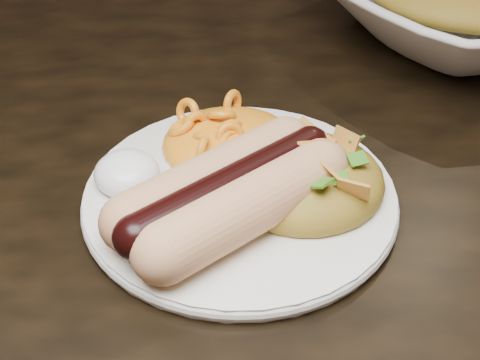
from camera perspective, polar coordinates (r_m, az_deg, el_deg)
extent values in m
cube|color=black|center=(0.63, -10.65, 5.38)|extent=(1.60, 0.90, 0.04)
cylinder|color=silver|center=(0.49, 0.00, -1.42)|extent=(0.25, 0.25, 0.01)
cylinder|color=tan|center=(0.44, -0.58, -2.39)|extent=(0.12, 0.10, 0.04)
cylinder|color=tan|center=(0.46, -1.02, 0.18)|extent=(0.12, 0.10, 0.04)
cylinder|color=black|center=(0.45, -0.81, -0.68)|extent=(0.13, 0.10, 0.03)
ellipsoid|color=orange|center=(0.51, -0.81, 4.17)|extent=(0.12, 0.12, 0.04)
ellipsoid|color=white|center=(0.49, -8.83, 1.00)|extent=(0.05, 0.05, 0.03)
ellipsoid|color=#AA4323|center=(0.48, 5.00, 0.58)|extent=(0.11, 0.10, 0.04)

